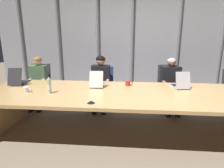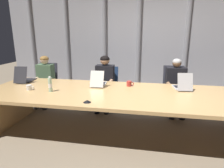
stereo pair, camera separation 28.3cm
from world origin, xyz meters
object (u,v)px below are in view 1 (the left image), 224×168
object	(u,v)px
laptop_left_end	(19,80)
office_chair_left_end	(40,90)
person_center	(171,82)
coffee_mug_far	(128,83)
water_bottle_primary	(49,86)
coffee_mug_near	(27,90)
person_left_mid	(100,80)
conference_mic_left_side	(91,102)
laptop_left_mid	(97,82)
office_chair_left_mid	(103,92)
laptop_center	(179,84)
person_left_end	(37,80)
office_chair_center	(168,93)

from	to	relation	value
laptop_left_end	office_chair_left_end	size ratio (longest dim) A/B	0.51
person_center	coffee_mug_far	bearing A→B (deg)	-60.68
water_bottle_primary	coffee_mug_far	bearing A→B (deg)	24.56
office_chair_left_end	coffee_mug_near	size ratio (longest dim) A/B	7.15
person_left_mid	conference_mic_left_side	xyz separation A→B (m)	(0.10, -1.57, 0.07)
coffee_mug_near	conference_mic_left_side	bearing A→B (deg)	-19.54
laptop_left_end	person_left_mid	distance (m)	1.60
laptop_left_mid	office_chair_left_mid	world-z (taller)	laptop_left_mid
laptop_center	person_left_mid	size ratio (longest dim) A/B	0.36
office_chair_left_mid	coffee_mug_near	distance (m)	1.75
person_left_end	conference_mic_left_side	bearing A→B (deg)	42.00
office_chair_left_end	coffee_mug_near	bearing A→B (deg)	10.25
laptop_center	laptop_left_mid	bearing A→B (deg)	82.41
laptop_left_mid	person_left_end	world-z (taller)	person_left_end
conference_mic_left_side	coffee_mug_far	bearing A→B (deg)	62.30
office_chair_left_end	person_left_end	size ratio (longest dim) A/B	0.82
office_chair_left_end	office_chair_center	size ratio (longest dim) A/B	0.98
laptop_center	office_chair_left_mid	world-z (taller)	laptop_center
coffee_mug_far	water_bottle_primary	bearing A→B (deg)	-155.44
laptop_left_mid	office_chair_left_mid	xyz separation A→B (m)	(-0.00, 0.81, -0.44)
laptop_center	water_bottle_primary	bearing A→B (deg)	96.25
laptop_center	office_chair_left_mid	xyz separation A→B (m)	(-1.47, 0.80, -0.44)
person_left_mid	laptop_center	bearing A→B (deg)	66.88
laptop_left_end	laptop_left_mid	bearing A→B (deg)	-95.70
person_left_end	water_bottle_primary	bearing A→B (deg)	31.15
person_left_mid	coffee_mug_far	distance (m)	0.87
laptop_left_mid	conference_mic_left_side	world-z (taller)	laptop_left_mid
laptop_center	person_left_end	world-z (taller)	person_left_end
water_bottle_primary	conference_mic_left_side	world-z (taller)	water_bottle_primary
laptop_center	coffee_mug_near	world-z (taller)	laptop_center
office_chair_center	coffee_mug_far	distance (m)	1.25
office_chair_center	person_left_end	xyz separation A→B (m)	(-2.90, -0.16, 0.29)
laptop_left_end	coffee_mug_near	bearing A→B (deg)	-146.57
laptop_left_end	laptop_center	world-z (taller)	laptop_left_end
laptop_left_end	person_center	bearing A→B (deg)	-83.32
laptop_left_end	office_chair_left_end	world-z (taller)	laptop_left_end
laptop_left_end	coffee_mug_far	size ratio (longest dim) A/B	3.55
laptop_left_end	office_chair_left_mid	xyz separation A→B (m)	(1.49, 0.81, -0.45)
office_chair_center	office_chair_left_end	bearing A→B (deg)	-93.63
office_chair_left_end	coffee_mug_far	xyz separation A→B (m)	(2.05, -0.77, 0.42)
water_bottle_primary	coffee_mug_far	world-z (taller)	water_bottle_primary
laptop_center	water_bottle_primary	world-z (taller)	laptop_center
person_left_mid	laptop_left_end	bearing A→B (deg)	-65.36
office_chair_left_end	person_left_mid	world-z (taller)	person_left_mid
conference_mic_left_side	water_bottle_primary	bearing A→B (deg)	152.78
office_chair_center	person_center	world-z (taller)	person_center
laptop_left_mid	water_bottle_primary	world-z (taller)	laptop_left_mid
laptop_left_end	office_chair_center	xyz separation A→B (m)	(2.94, 0.81, -0.43)
laptop_left_end	person_center	size ratio (longest dim) A/B	0.41
coffee_mug_far	person_left_end	bearing A→B (deg)	163.03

